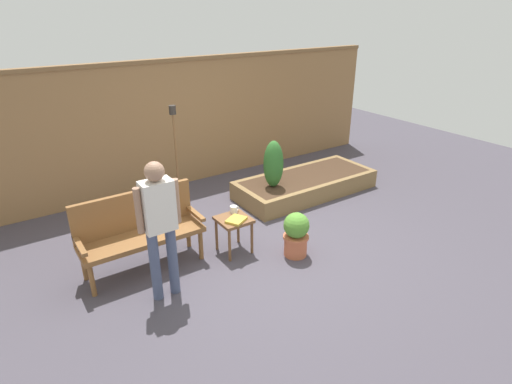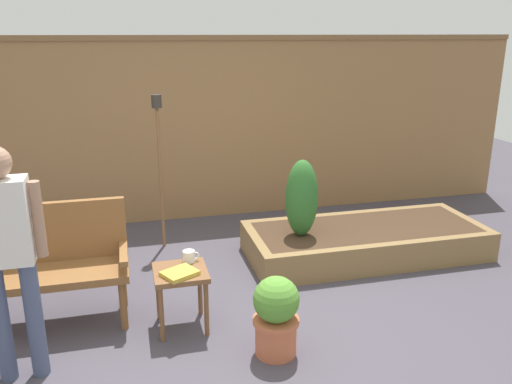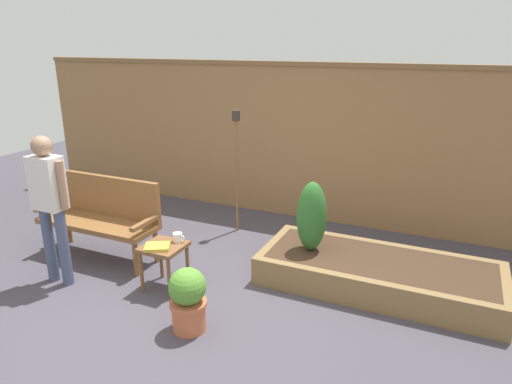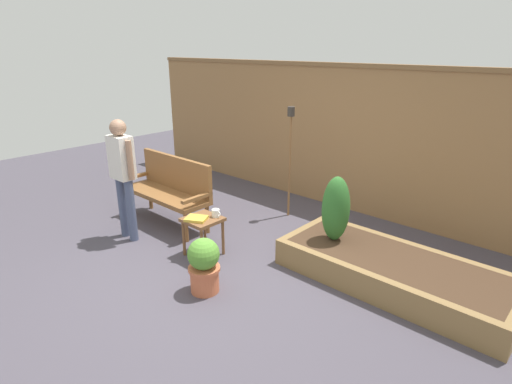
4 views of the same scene
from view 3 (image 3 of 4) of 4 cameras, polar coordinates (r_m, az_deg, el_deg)
The scene contains 11 objects.
ground_plane at distance 4.64m, azimuth -7.65°, elevation -13.23°, with size 14.00×14.00×0.00m, color #47424C.
fence_back at distance 6.45m, azimuth 4.19°, elevation 6.40°, with size 8.40×0.14×2.16m.
garden_bench at distance 5.58m, azimuth -18.59°, elevation -2.31°, with size 1.44×0.48×0.94m.
side_table at distance 4.72m, azimuth -11.41°, elevation -7.41°, with size 0.40×0.40×0.48m.
cup_on_table at distance 4.72m, azimuth -9.70°, elevation -5.58°, with size 0.13×0.09×0.09m.
book_on_table at distance 4.63m, azimuth -12.21°, elevation -6.67°, with size 0.24×0.19×0.03m, color gold.
potted_boxwood at distance 4.09m, azimuth -8.47°, elevation -12.97°, with size 0.33×0.33×0.59m.
raised_planter_bed at distance 4.92m, azimuth 14.93°, elevation -9.78°, with size 2.40×1.00×0.30m.
shrub_near_bench at distance 4.81m, azimuth 6.94°, elevation -3.06°, with size 0.31×0.31×0.75m.
tiki_torch at distance 5.83m, azimuth -2.46°, elevation 5.32°, with size 0.10×0.10×1.60m.
person_by_bench at distance 4.99m, azimuth -24.34°, elevation -0.68°, with size 0.47×0.20×1.56m.
Camera 3 is at (2.16, -3.33, 2.42)m, focal length 32.12 mm.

